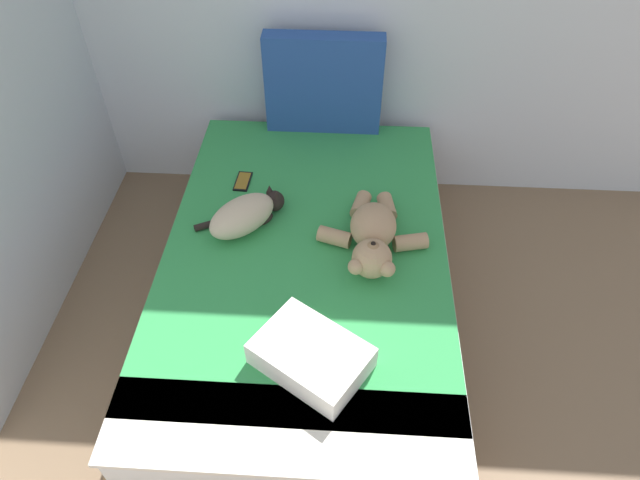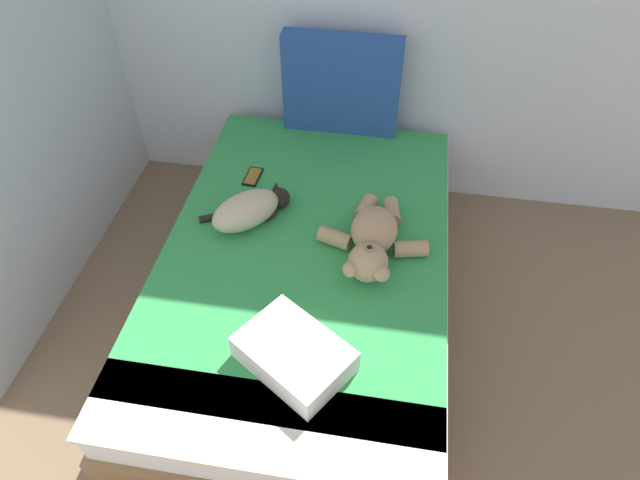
{
  "view_description": "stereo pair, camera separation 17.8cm",
  "coord_description": "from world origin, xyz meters",
  "px_view_note": "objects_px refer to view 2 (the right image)",
  "views": [
    {
      "loc": [
        1.45,
        1.61,
        2.3
      ],
      "look_at": [
        1.35,
        3.34,
        0.53
      ],
      "focal_mm": 31.07,
      "sensor_mm": 36.0,
      "label": 1
    },
    {
      "loc": [
        1.63,
        1.63,
        2.3
      ],
      "look_at": [
        1.35,
        3.34,
        0.53
      ],
      "focal_mm": 31.07,
      "sensor_mm": 36.0,
      "label": 2
    }
  ],
  "objects_px": {
    "throw_pillow": "(294,354)",
    "teddy_bear": "(372,240)",
    "patterned_cushion": "(341,85)",
    "cat": "(249,209)",
    "cell_phone": "(253,177)",
    "bed": "(306,282)"
  },
  "relations": [
    {
      "from": "cell_phone",
      "to": "throw_pillow",
      "type": "xyz_separation_m",
      "value": [
        0.42,
        -1.04,
        0.05
      ]
    },
    {
      "from": "teddy_bear",
      "to": "patterned_cushion",
      "type": "bearing_deg",
      "value": 106.02
    },
    {
      "from": "teddy_bear",
      "to": "cat",
      "type": "bearing_deg",
      "value": 169.08
    },
    {
      "from": "cat",
      "to": "cell_phone",
      "type": "xyz_separation_m",
      "value": [
        -0.07,
        0.31,
        -0.07
      ]
    },
    {
      "from": "patterned_cushion",
      "to": "cell_phone",
      "type": "bearing_deg",
      "value": -126.67
    },
    {
      "from": "patterned_cushion",
      "to": "cell_phone",
      "type": "xyz_separation_m",
      "value": [
        -0.38,
        -0.51,
        -0.27
      ]
    },
    {
      "from": "patterned_cushion",
      "to": "throw_pillow",
      "type": "relative_size",
      "value": 1.57
    },
    {
      "from": "cell_phone",
      "to": "throw_pillow",
      "type": "height_order",
      "value": "throw_pillow"
    },
    {
      "from": "cat",
      "to": "cell_phone",
      "type": "relative_size",
      "value": 2.73
    },
    {
      "from": "bed",
      "to": "cell_phone",
      "type": "distance_m",
      "value": 0.62
    },
    {
      "from": "cell_phone",
      "to": "cat",
      "type": "bearing_deg",
      "value": -77.79
    },
    {
      "from": "bed",
      "to": "teddy_bear",
      "type": "relative_size",
      "value": 3.66
    },
    {
      "from": "patterned_cushion",
      "to": "teddy_bear",
      "type": "bearing_deg",
      "value": -73.98
    },
    {
      "from": "patterned_cushion",
      "to": "teddy_bear",
      "type": "relative_size",
      "value": 1.12
    },
    {
      "from": "bed",
      "to": "patterned_cushion",
      "type": "bearing_deg",
      "value": 88.37
    },
    {
      "from": "cat",
      "to": "teddy_bear",
      "type": "distance_m",
      "value": 0.59
    },
    {
      "from": "teddy_bear",
      "to": "bed",
      "type": "bearing_deg",
      "value": -177.61
    },
    {
      "from": "cat",
      "to": "throw_pillow",
      "type": "bearing_deg",
      "value": -63.91
    },
    {
      "from": "throw_pillow",
      "to": "teddy_bear",
      "type": "bearing_deg",
      "value": 69.51
    },
    {
      "from": "patterned_cushion",
      "to": "cat",
      "type": "xyz_separation_m",
      "value": [
        -0.31,
        -0.83,
        -0.2
      ]
    },
    {
      "from": "bed",
      "to": "teddy_bear",
      "type": "distance_m",
      "value": 0.44
    },
    {
      "from": "cat",
      "to": "cell_phone",
      "type": "distance_m",
      "value": 0.33
    }
  ]
}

